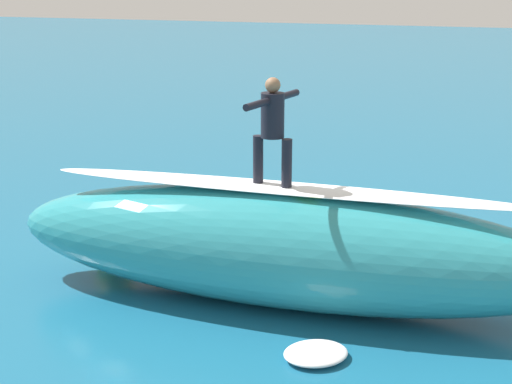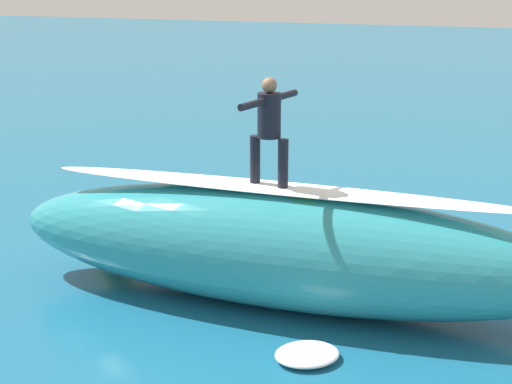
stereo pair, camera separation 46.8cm
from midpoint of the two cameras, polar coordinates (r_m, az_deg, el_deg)
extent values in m
plane|color=#196084|center=(14.10, 6.43, -5.38)|extent=(120.00, 120.00, 0.00)
ellipsoid|color=teal|center=(12.08, 2.98, -4.27)|extent=(9.36, 2.19, 1.91)
ellipsoid|color=white|center=(11.76, 3.05, 0.27)|extent=(7.94, 0.83, 0.08)
ellipsoid|color=yellow|center=(11.82, 2.11, 0.35)|extent=(2.33, 0.98, 0.08)
cylinder|color=black|center=(11.83, 1.06, 2.48)|extent=(0.16, 0.16, 0.76)
cylinder|color=black|center=(11.59, 3.22, 2.15)|extent=(0.16, 0.16, 0.76)
cylinder|color=black|center=(11.55, 2.17, 5.81)|extent=(0.43, 0.43, 0.69)
sphere|color=#936B4C|center=(11.47, 2.20, 8.08)|extent=(0.24, 0.24, 0.24)
cylinder|color=black|center=(11.09, 0.91, 6.64)|extent=(0.24, 0.63, 0.11)
cylinder|color=black|center=(11.93, 3.37, 7.32)|extent=(0.24, 0.63, 0.11)
ellipsoid|color=silver|center=(15.15, 0.12, -3.56)|extent=(2.30, 1.73, 0.07)
cylinder|color=black|center=(15.08, 0.12, -2.91)|extent=(0.88, 0.71, 0.30)
sphere|color=tan|center=(15.18, 2.04, -2.54)|extent=(0.21, 0.21, 0.21)
cylinder|color=black|center=(14.88, -2.72, -3.54)|extent=(0.67, 0.50, 0.13)
cylinder|color=black|center=(15.04, -2.84, -3.32)|extent=(0.67, 0.50, 0.13)
sphere|color=yellow|center=(14.48, -9.68, -3.33)|extent=(0.75, 0.75, 0.75)
cylinder|color=#262626|center=(14.27, -9.81, -0.91)|extent=(0.08, 0.08, 0.53)
ellipsoid|color=white|center=(10.78, 5.16, -12.16)|extent=(1.19, 1.16, 0.17)
ellipsoid|color=white|center=(14.89, 4.17, -3.83)|extent=(0.95, 0.98, 0.13)
camera|label=1|loc=(0.23, -89.00, 0.30)|focal=52.81mm
camera|label=2|loc=(0.23, 91.00, -0.30)|focal=52.81mm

